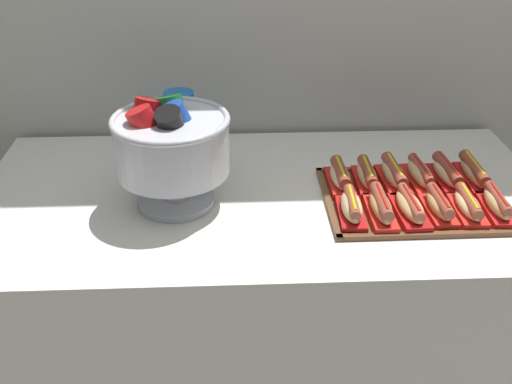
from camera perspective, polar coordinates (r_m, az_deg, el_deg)
name	(u,v)px	position (r m, az deg, el deg)	size (l,w,h in m)	color
buffet_table	(263,296)	(1.86, 0.66, -9.87)	(1.57, 0.79, 0.77)	white
serving_tray	(414,200)	(1.66, 14.78, -0.72)	(0.48, 0.36, 0.01)	brown
hot_dog_0	(351,208)	(1.53, 9.06, -1.49)	(0.07, 0.16, 0.06)	#B21414
hot_dog_1	(381,207)	(1.55, 11.78, -1.39)	(0.06, 0.18, 0.06)	red
hot_dog_2	(410,207)	(1.57, 14.43, -1.40)	(0.08, 0.18, 0.06)	#B21414
hot_dog_3	(439,206)	(1.59, 17.02, -1.25)	(0.06, 0.15, 0.06)	red
hot_dog_4	(468,206)	(1.62, 19.51, -1.23)	(0.07, 0.16, 0.06)	red
hot_dog_5	(497,204)	(1.65, 21.93, -1.08)	(0.07, 0.17, 0.06)	red
hot_dog_6	(340,177)	(1.67, 8.00, 1.46)	(0.07, 0.16, 0.06)	red
hot_dog_7	(367,176)	(1.69, 10.51, 1.50)	(0.06, 0.17, 0.06)	red
hot_dog_8	(394,175)	(1.70, 12.97, 1.60)	(0.07, 0.18, 0.06)	red
hot_dog_9	(420,175)	(1.73, 15.36, 1.59)	(0.08, 0.18, 0.06)	red
hot_dog_10	(447,174)	(1.75, 17.70, 1.67)	(0.08, 0.18, 0.06)	#B21414
hot_dog_11	(473,173)	(1.78, 19.98, 1.73)	(0.06, 0.18, 0.06)	red
punch_bowl	(171,144)	(1.54, -8.09, 4.53)	(0.30, 0.30, 0.29)	silver
cup_stack	(181,126)	(1.81, -7.18, 6.27)	(0.09, 0.09, 0.21)	blue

